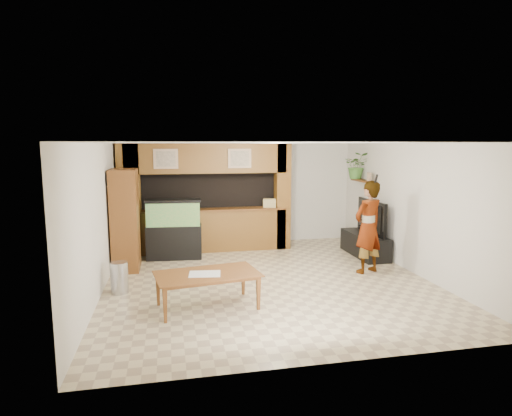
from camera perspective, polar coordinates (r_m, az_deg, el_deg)
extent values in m
plane|color=tan|center=(8.33, 1.49, -9.52)|extent=(6.50, 6.50, 0.00)
plane|color=white|center=(7.93, 1.57, 8.66)|extent=(6.50, 6.50, 0.00)
plane|color=beige|center=(11.19, -2.25, 1.92)|extent=(6.00, 0.00, 6.00)
plane|color=beige|center=(7.91, -20.14, -1.31)|extent=(0.00, 6.50, 6.50)
plane|color=beige|center=(9.18, 20.09, -0.03)|extent=(0.00, 6.50, 6.50)
cube|color=brown|center=(10.42, -6.40, -3.07)|extent=(3.80, 0.35, 1.00)
cube|color=brown|center=(10.33, -6.45, -0.25)|extent=(3.80, 0.43, 0.04)
cube|color=brown|center=(10.21, -6.56, 6.59)|extent=(3.80, 0.35, 0.70)
cube|color=brown|center=(10.29, -16.51, 1.00)|extent=(0.50, 0.35, 2.60)
cube|color=brown|center=(10.61, 3.53, 1.55)|extent=(0.35, 0.35, 2.60)
cube|color=black|center=(10.81, -6.75, 2.44)|extent=(4.20, 0.45, 0.85)
cube|color=tan|center=(9.98, -11.94, 6.42)|extent=(0.55, 0.03, 0.45)
cube|color=tan|center=(9.96, -11.94, 6.42)|extent=(0.43, 0.01, 0.35)
cube|color=tan|center=(10.11, -2.20, 6.62)|extent=(0.55, 0.03, 0.45)
cube|color=tan|center=(10.10, -2.18, 6.62)|extent=(0.43, 0.01, 0.35)
cylinder|color=black|center=(8.82, -19.20, 3.62)|extent=(0.04, 0.25, 0.25)
cylinder|color=white|center=(8.82, -19.04, 3.63)|extent=(0.01, 0.21, 0.21)
cube|color=brown|center=(10.76, 14.08, 3.55)|extent=(0.25, 0.90, 0.04)
cube|color=brown|center=(9.19, -17.04, -1.52)|extent=(0.52, 0.85, 2.08)
cylinder|color=#B2B2B7|center=(7.91, -17.76, -8.83)|extent=(0.30, 0.30, 0.55)
cube|color=black|center=(9.91, -10.84, -4.46)|extent=(1.23, 0.46, 0.77)
cube|color=#388D59|center=(9.79, -10.94, -0.75)|extent=(1.17, 0.43, 0.53)
cube|color=black|center=(9.75, -10.99, 0.96)|extent=(1.23, 0.46, 0.06)
cube|color=black|center=(10.33, 14.31, -4.75)|extent=(0.57, 1.55, 0.52)
imported|color=black|center=(10.21, 14.44, -1.18)|extent=(0.21, 1.37, 0.79)
cube|color=tan|center=(10.48, 14.84, 4.05)|extent=(0.04, 0.15, 0.20)
imported|color=#3E702C|center=(11.01, 13.30, 5.51)|extent=(0.75, 0.70, 0.66)
imported|color=#A17D58|center=(8.86, 14.72, -2.49)|extent=(0.80, 0.67, 1.86)
cylinder|color=black|center=(8.61, 15.73, 3.77)|extent=(0.04, 0.11, 0.18)
imported|color=brown|center=(6.91, -6.42, -10.94)|extent=(1.73, 1.14, 0.57)
cube|color=silver|center=(6.81, -6.86, -8.71)|extent=(0.53, 0.41, 0.01)
cube|color=tan|center=(10.55, 1.85, 0.68)|extent=(0.36, 0.30, 0.21)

